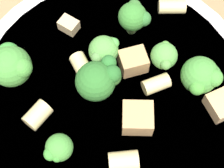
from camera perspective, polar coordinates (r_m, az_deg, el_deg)
ground_plane at (r=0.39m, az=0.00°, el=-2.34°), size 2.00×2.00×0.00m
pasta_bowl at (r=0.37m, az=0.00°, el=-1.36°), size 0.29×0.29×0.03m
broccoli_floret_0 at (r=0.33m, az=-8.23°, el=-9.79°), size 0.02×0.03×0.03m
broccoli_floret_1 at (r=0.36m, az=-1.19°, el=5.18°), size 0.03×0.03×0.03m
broccoli_floret_2 at (r=0.34m, az=-2.21°, el=0.82°), size 0.04×0.04×0.04m
broccoli_floret_3 at (r=0.38m, az=3.34°, el=10.23°), size 0.03×0.03×0.04m
broccoli_floret_4 at (r=0.36m, az=13.49°, el=1.21°), size 0.04×0.04×0.04m
broccoli_floret_5 at (r=0.36m, az=-15.04°, el=2.82°), size 0.04×0.04×0.04m
broccoli_floret_6 at (r=0.36m, az=7.98°, el=4.25°), size 0.03×0.03×0.03m
rigatoni_0 at (r=0.41m, az=9.12°, el=11.53°), size 0.02×0.03×0.01m
rigatoni_1 at (r=0.36m, az=6.74°, el=-0.01°), size 0.02×0.03×0.01m
rigatoni_2 at (r=0.33m, az=1.77°, el=-11.71°), size 0.02×0.03×0.02m
rigatoni_3 at (r=0.37m, az=-4.60°, el=2.66°), size 0.03×0.02×0.02m
rigatoni_4 at (r=0.35m, az=-11.28°, el=-4.65°), size 0.03×0.03×0.02m
chicken_chunk_0 at (r=0.39m, az=-6.60°, el=8.90°), size 0.02×0.02×0.01m
chicken_chunk_1 at (r=0.34m, az=3.91°, el=-5.19°), size 0.03×0.03×0.02m
chicken_chunk_2 at (r=0.36m, az=16.34°, el=-3.06°), size 0.03×0.03×0.02m
chicken_chunk_3 at (r=0.37m, az=3.24°, el=3.43°), size 0.02×0.03×0.02m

